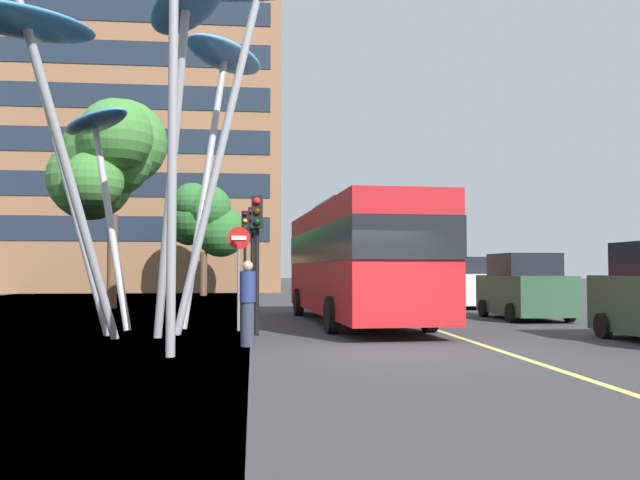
# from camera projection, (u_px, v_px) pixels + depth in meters

# --- Properties ---
(ground) EXTENTS (120.00, 240.00, 0.10)m
(ground) POSITION_uv_depth(u_px,v_px,m) (360.00, 355.00, 13.14)
(ground) COLOR #38383A
(red_bus) EXTENTS (3.32, 11.67, 3.73)m
(red_bus) POSITION_uv_depth(u_px,v_px,m) (355.00, 256.00, 20.36)
(red_bus) COLOR red
(red_bus) RESTS_ON ground
(leaf_sculpture) EXTENTS (9.60, 10.55, 9.27)m
(leaf_sculpture) POSITION_uv_depth(u_px,v_px,m) (148.00, 68.00, 17.50)
(leaf_sculpture) COLOR #9EA0A5
(leaf_sculpture) RESTS_ON ground
(traffic_light_kerb_near) EXTENTS (0.28, 0.42, 3.46)m
(traffic_light_kerb_near) POSITION_uv_depth(u_px,v_px,m) (257.00, 234.00, 16.50)
(traffic_light_kerb_near) COLOR black
(traffic_light_kerb_near) RESTS_ON ground
(traffic_light_kerb_far) EXTENTS (0.28, 0.42, 3.62)m
(traffic_light_kerb_far) POSITION_uv_depth(u_px,v_px,m) (252.00, 239.00, 21.29)
(traffic_light_kerb_far) COLOR black
(traffic_light_kerb_far) RESTS_ON ground
(traffic_light_island_mid) EXTENTS (0.28, 0.42, 3.91)m
(traffic_light_island_mid) POSITION_uv_depth(u_px,v_px,m) (245.00, 239.00, 25.83)
(traffic_light_island_mid) COLOR black
(traffic_light_island_mid) RESTS_ON ground
(car_parked_mid) EXTENTS (2.08, 4.01, 2.17)m
(car_parked_mid) POSITION_uv_depth(u_px,v_px,m) (524.00, 288.00, 21.91)
(car_parked_mid) COLOR #2D5138
(car_parked_mid) RESTS_ON ground
(car_parked_far) EXTENTS (1.93, 4.19, 2.17)m
(car_parked_far) POSITION_uv_depth(u_px,v_px,m) (468.00, 284.00, 28.70)
(car_parked_far) COLOR silver
(car_parked_far) RESTS_ON ground
(car_side_street) EXTENTS (1.95, 3.92, 2.03)m
(car_side_street) POSITION_uv_depth(u_px,v_px,m) (418.00, 282.00, 35.25)
(car_side_street) COLOR black
(car_side_street) RESTS_ON ground
(car_far_side) EXTENTS (1.95, 4.40, 2.31)m
(car_far_side) POSITION_uv_depth(u_px,v_px,m) (388.00, 278.00, 42.16)
(car_far_side) COLOR gold
(car_far_side) RESTS_ON ground
(street_lamp) EXTENTS (1.83, 0.44, 8.89)m
(street_lamp) POSITION_uv_depth(u_px,v_px,m) (193.00, 63.00, 12.69)
(street_lamp) COLOR gray
(street_lamp) RESTS_ON ground
(tree_pavement_near) EXTENTS (5.06, 5.50, 9.19)m
(tree_pavement_near) POSITION_uv_depth(u_px,v_px,m) (108.00, 156.00, 28.72)
(tree_pavement_near) COLOR brown
(tree_pavement_near) RESTS_ON ground
(tree_pavement_far) EXTENTS (4.95, 3.76, 7.16)m
(tree_pavement_far) POSITION_uv_depth(u_px,v_px,m) (204.00, 219.00, 42.55)
(tree_pavement_far) COLOR brown
(tree_pavement_far) RESTS_ON ground
(pedestrian) EXTENTS (0.34, 0.34, 1.82)m
(pedestrian) POSITION_uv_depth(u_px,v_px,m) (248.00, 303.00, 14.15)
(pedestrian) COLOR #2D3342
(pedestrian) RESTS_ON ground
(no_entry_sign) EXTENTS (0.60, 0.12, 2.78)m
(no_entry_sign) POSITION_uv_depth(u_px,v_px,m) (239.00, 262.00, 17.81)
(no_entry_sign) COLOR gray
(no_entry_sign) RESTS_ON ground
(backdrop_building) EXTENTS (26.19, 11.47, 24.92)m
(backdrop_building) POSITION_uv_depth(u_px,v_px,m) (112.00, 132.00, 52.26)
(backdrop_building) COLOR #8E6042
(backdrop_building) RESTS_ON ground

